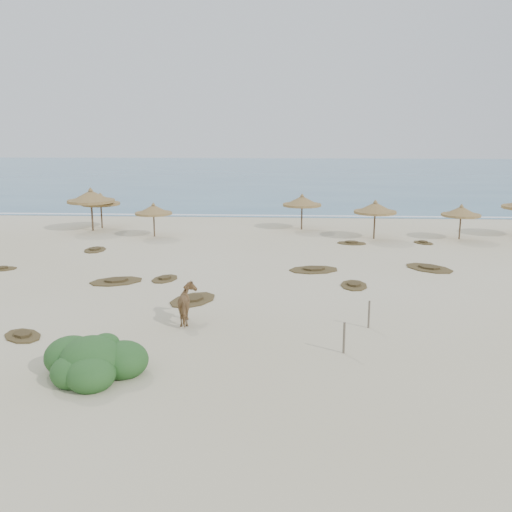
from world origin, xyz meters
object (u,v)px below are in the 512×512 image
(palapa_0, at_px, (91,197))
(horse, at_px, (188,304))
(bush, at_px, (93,361))
(palapa_1, at_px, (101,201))

(palapa_0, bearing_deg, horse, -62.09)
(horse, xyz_separation_m, bush, (-2.05, -5.08, -0.27))
(palapa_0, distance_m, horse, 22.74)
(palapa_1, xyz_separation_m, bush, (8.23, -26.25, -1.63))
(bush, bearing_deg, palapa_1, 107.41)
(palapa_1, height_order, bush, palapa_1)
(bush, bearing_deg, palapa_0, 108.83)
(palapa_0, height_order, horse, palapa_0)
(palapa_0, relative_size, palapa_1, 1.20)
(palapa_1, height_order, horse, palapa_1)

